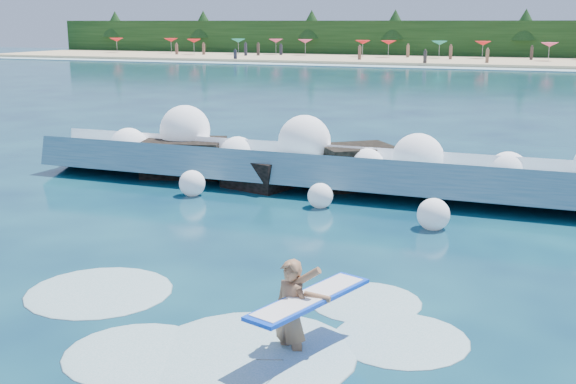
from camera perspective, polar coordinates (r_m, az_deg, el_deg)
name	(u,v)px	position (r m, az deg, el deg)	size (l,w,h in m)	color
ground	(185,263)	(15.11, -8.13, -5.58)	(200.00, 200.00, 0.00)	#07213D
beach	(510,62)	(90.79, 17.17, 9.80)	(140.00, 20.00, 0.40)	tan
wet_band	(501,69)	(79.85, 16.50, 9.32)	(140.00, 5.00, 0.08)	silver
treeline	(518,40)	(100.67, 17.74, 11.36)	(140.00, 4.00, 5.00)	black
breaking_wave	(329,169)	(21.54, 3.28, 1.79)	(18.68, 2.88, 1.61)	teal
rock_cluster	(258,166)	(22.50, -2.38, 2.04)	(8.50, 3.47, 1.46)	black
surfer_with_board	(295,312)	(10.89, 0.55, -9.47)	(1.28, 2.92, 1.74)	#976846
wave_spray	(311,151)	(21.61, 1.84, 3.24)	(15.23, 5.00, 2.26)	white
surf_foam	(234,332)	(11.82, -4.27, -10.99)	(9.41, 5.38, 0.16)	silver
beach_umbrellas	(514,44)	(93.11, 17.41, 11.12)	(113.49, 6.74, 0.50)	red
beachgoers	(514,56)	(87.31, 17.42, 10.25)	(97.34, 13.68, 1.94)	#3F332D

